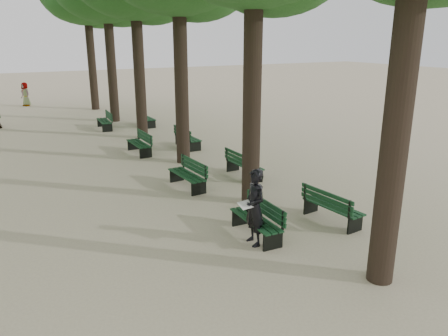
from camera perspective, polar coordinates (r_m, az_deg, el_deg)
ground at (r=10.20m, az=5.25°, el=-11.27°), size 120.00×120.00×0.00m
bench_left_0 at (r=10.95m, az=4.19°, el=-7.60°), size 0.65×1.82×0.92m
bench_left_1 at (r=14.38m, az=-4.83°, el=-1.56°), size 0.67×1.83×0.92m
bench_left_2 at (r=18.87m, az=-11.02°, el=2.65°), size 0.60×1.81×0.92m
bench_left_3 at (r=24.43m, az=-15.34°, el=5.55°), size 0.69×1.84×0.92m
bench_right_0 at (r=12.08m, az=13.93°, el=-5.66°), size 0.73×1.84×0.92m
bench_right_1 at (r=15.49m, az=2.65°, el=-0.16°), size 0.59×1.81×0.92m
bench_right_2 at (r=19.67m, az=-4.74°, el=3.47°), size 0.60×1.81×0.92m
bench_right_3 at (r=24.82m, az=-10.11°, el=6.06°), size 0.58×1.80×0.92m
man_with_map at (r=10.32m, az=4.02°, el=-5.15°), size 0.64×0.77×1.87m
pedestrian_d at (r=34.70m, az=-24.50°, el=8.77°), size 0.65×0.88×1.67m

